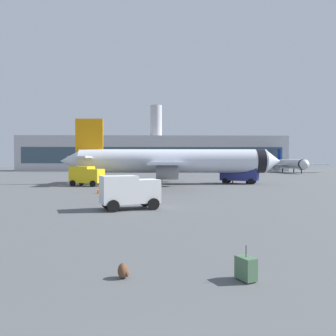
{
  "coord_description": "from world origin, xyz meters",
  "views": [
    {
      "loc": [
        0.07,
        -3.47,
        3.72
      ],
      "look_at": [
        0.86,
        30.48,
        3.0
      ],
      "focal_mm": 35.97,
      "sensor_mm": 36.0,
      "label": 1
    }
  ],
  "objects_px": {
    "airplane_taxiing": "(290,164)",
    "rolling_suitcase": "(246,268)",
    "cargo_van": "(129,190)",
    "traveller_backpack": "(123,271)",
    "safety_cone_mid": "(99,190)",
    "service_truck": "(86,175)",
    "safety_cone_near": "(233,181)",
    "airplane_at_gate": "(172,161)",
    "fuel_truck": "(239,173)"
  },
  "relations": [
    {
      "from": "safety_cone_near",
      "to": "rolling_suitcase",
      "type": "distance_m",
      "value": 47.33
    },
    {
      "from": "service_truck",
      "to": "rolling_suitcase",
      "type": "relative_size",
      "value": 4.79
    },
    {
      "from": "airplane_at_gate",
      "to": "safety_cone_near",
      "type": "distance_m",
      "value": 11.25
    },
    {
      "from": "airplane_at_gate",
      "to": "safety_cone_mid",
      "type": "height_order",
      "value": "airplane_at_gate"
    },
    {
      "from": "fuel_truck",
      "to": "safety_cone_near",
      "type": "distance_m",
      "value": 2.3
    },
    {
      "from": "safety_cone_mid",
      "to": "rolling_suitcase",
      "type": "relative_size",
      "value": 0.68
    },
    {
      "from": "airplane_taxiing",
      "to": "rolling_suitcase",
      "type": "xyz_separation_m",
      "value": [
        -38.6,
        -95.71,
        -2.36
      ]
    },
    {
      "from": "fuel_truck",
      "to": "cargo_van",
      "type": "bearing_deg",
      "value": -117.7
    },
    {
      "from": "cargo_van",
      "to": "safety_cone_mid",
      "type": "xyz_separation_m",
      "value": [
        -4.69,
        12.79,
        -1.08
      ]
    },
    {
      "from": "safety_cone_near",
      "to": "safety_cone_mid",
      "type": "distance_m",
      "value": 26.5
    },
    {
      "from": "safety_cone_near",
      "to": "rolling_suitcase",
      "type": "relative_size",
      "value": 0.58
    },
    {
      "from": "airplane_taxiing",
      "to": "traveller_backpack",
      "type": "bearing_deg",
      "value": -113.98
    },
    {
      "from": "safety_cone_mid",
      "to": "traveller_backpack",
      "type": "height_order",
      "value": "safety_cone_mid"
    },
    {
      "from": "airplane_taxiing",
      "to": "safety_cone_near",
      "type": "distance_m",
      "value": 57.28
    },
    {
      "from": "cargo_van",
      "to": "rolling_suitcase",
      "type": "bearing_deg",
      "value": -71.98
    },
    {
      "from": "fuel_truck",
      "to": "rolling_suitcase",
      "type": "distance_m",
      "value": 45.85
    },
    {
      "from": "airplane_taxiing",
      "to": "rolling_suitcase",
      "type": "bearing_deg",
      "value": -111.97
    },
    {
      "from": "fuel_truck",
      "to": "safety_cone_near",
      "type": "height_order",
      "value": "fuel_truck"
    },
    {
      "from": "fuel_truck",
      "to": "airplane_taxiing",
      "type": "bearing_deg",
      "value": 60.98
    },
    {
      "from": "service_truck",
      "to": "cargo_van",
      "type": "xyz_separation_m",
      "value": [
        8.53,
        -24.13,
        -0.16
      ]
    },
    {
      "from": "airplane_taxiing",
      "to": "airplane_at_gate",
      "type": "bearing_deg",
      "value": -127.3
    },
    {
      "from": "airplane_at_gate",
      "to": "traveller_backpack",
      "type": "bearing_deg",
      "value": -93.96
    },
    {
      "from": "airplane_at_gate",
      "to": "cargo_van",
      "type": "xyz_separation_m",
      "value": [
        -4.23,
        -28.49,
        -2.21
      ]
    },
    {
      "from": "airplane_taxiing",
      "to": "service_truck",
      "type": "distance_m",
      "value": 76.62
    },
    {
      "from": "airplane_taxiing",
      "to": "safety_cone_near",
      "type": "relative_size",
      "value": 42.28
    },
    {
      "from": "traveller_backpack",
      "to": "airplane_at_gate",
      "type": "bearing_deg",
      "value": 86.04
    },
    {
      "from": "safety_cone_near",
      "to": "cargo_van",
      "type": "bearing_deg",
      "value": -115.48
    },
    {
      "from": "safety_cone_mid",
      "to": "service_truck",
      "type": "bearing_deg",
      "value": 108.73
    },
    {
      "from": "airplane_taxiing",
      "to": "fuel_truck",
      "type": "bearing_deg",
      "value": -119.02
    },
    {
      "from": "service_truck",
      "to": "safety_cone_near",
      "type": "distance_m",
      "value": 24.22
    },
    {
      "from": "airplane_taxiing",
      "to": "cargo_van",
      "type": "xyz_separation_m",
      "value": [
        -43.64,
        -80.22,
        -1.3
      ]
    },
    {
      "from": "airplane_taxiing",
      "to": "service_truck",
      "type": "height_order",
      "value": "airplane_taxiing"
    },
    {
      "from": "cargo_van",
      "to": "traveller_backpack",
      "type": "height_order",
      "value": "cargo_van"
    },
    {
      "from": "airplane_at_gate",
      "to": "service_truck",
      "type": "bearing_deg",
      "value": -161.14
    },
    {
      "from": "service_truck",
      "to": "rolling_suitcase",
      "type": "bearing_deg",
      "value": -71.09
    },
    {
      "from": "safety_cone_mid",
      "to": "safety_cone_near",
      "type": "bearing_deg",
      "value": 42.97
    },
    {
      "from": "airplane_taxiing",
      "to": "fuel_truck",
      "type": "height_order",
      "value": "airplane_taxiing"
    },
    {
      "from": "rolling_suitcase",
      "to": "airplane_taxiing",
      "type": "bearing_deg",
      "value": 68.03
    },
    {
      "from": "airplane_at_gate",
      "to": "service_truck",
      "type": "height_order",
      "value": "airplane_at_gate"
    },
    {
      "from": "cargo_van",
      "to": "service_truck",
      "type": "bearing_deg",
      "value": 109.47
    },
    {
      "from": "service_truck",
      "to": "rolling_suitcase",
      "type": "height_order",
      "value": "service_truck"
    },
    {
      "from": "airplane_at_gate",
      "to": "rolling_suitcase",
      "type": "height_order",
      "value": "airplane_at_gate"
    },
    {
      "from": "airplane_at_gate",
      "to": "airplane_taxiing",
      "type": "relative_size",
      "value": 1.33
    },
    {
      "from": "rolling_suitcase",
      "to": "traveller_backpack",
      "type": "distance_m",
      "value": 3.85
    },
    {
      "from": "service_truck",
      "to": "cargo_van",
      "type": "distance_m",
      "value": 25.59
    },
    {
      "from": "airplane_at_gate",
      "to": "cargo_van",
      "type": "height_order",
      "value": "airplane_at_gate"
    },
    {
      "from": "service_truck",
      "to": "fuel_truck",
      "type": "relative_size",
      "value": 0.82
    },
    {
      "from": "safety_cone_near",
      "to": "safety_cone_mid",
      "type": "xyz_separation_m",
      "value": [
        -19.39,
        -18.06,
        0.06
      ]
    },
    {
      "from": "airplane_at_gate",
      "to": "traveller_backpack",
      "type": "height_order",
      "value": "airplane_at_gate"
    },
    {
      "from": "rolling_suitcase",
      "to": "airplane_at_gate",
      "type": "bearing_deg",
      "value": 91.06
    }
  ]
}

